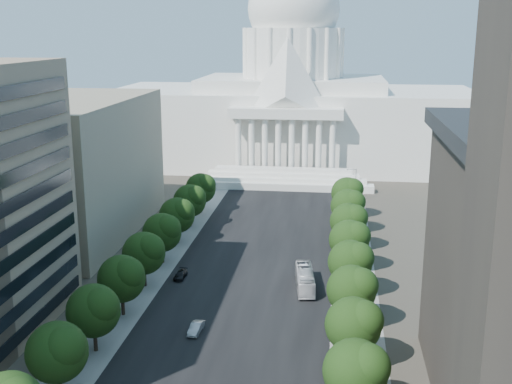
% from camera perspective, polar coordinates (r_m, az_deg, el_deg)
% --- Properties ---
extents(road_asphalt, '(30.00, 260.00, 0.01)m').
position_cam_1_polar(road_asphalt, '(130.03, 0.15, -5.71)').
color(road_asphalt, black).
rests_on(road_asphalt, ground).
extents(sidewalk_left, '(8.00, 260.00, 0.02)m').
position_cam_1_polar(sidewalk_left, '(133.56, -8.00, -5.30)').
color(sidewalk_left, gray).
rests_on(sidewalk_left, ground).
extents(sidewalk_right, '(8.00, 260.00, 0.02)m').
position_cam_1_polar(sidewalk_right, '(129.23, 8.59, -6.00)').
color(sidewalk_right, gray).
rests_on(sidewalk_right, ground).
extents(capitol, '(120.00, 56.00, 73.00)m').
position_cam_1_polar(capitol, '(218.10, 3.24, 7.79)').
color(capitol, white).
rests_on(capitol, ground).
extents(office_block_left_far, '(38.00, 52.00, 30.00)m').
position_cam_1_polar(office_block_left_far, '(148.57, -18.06, 2.13)').
color(office_block_left_far, gray).
rests_on(office_block_left_far, ground).
extents(tree_l_c, '(7.79, 7.60, 9.97)m').
position_cam_1_polar(tree_l_c, '(83.69, -17.12, -13.35)').
color(tree_l_c, '#33261C').
rests_on(tree_l_c, ground).
extents(tree_l_d, '(7.79, 7.60, 9.97)m').
position_cam_1_polar(tree_l_d, '(93.59, -14.11, -10.09)').
color(tree_l_d, '#33261C').
rests_on(tree_l_d, ground).
extents(tree_l_e, '(7.79, 7.60, 9.97)m').
position_cam_1_polar(tree_l_e, '(103.94, -11.74, -7.45)').
color(tree_l_e, '#33261C').
rests_on(tree_l_e, ground).
extents(tree_l_f, '(7.79, 7.60, 9.97)m').
position_cam_1_polar(tree_l_f, '(114.60, -9.82, -5.29)').
color(tree_l_f, '#33261C').
rests_on(tree_l_f, ground).
extents(tree_l_g, '(7.79, 7.60, 9.97)m').
position_cam_1_polar(tree_l_g, '(125.51, -8.24, -3.49)').
color(tree_l_g, '#33261C').
rests_on(tree_l_g, ground).
extents(tree_l_h, '(7.79, 7.60, 9.97)m').
position_cam_1_polar(tree_l_h, '(136.61, -6.92, -1.98)').
color(tree_l_h, '#33261C').
rests_on(tree_l_h, ground).
extents(tree_l_i, '(7.79, 7.60, 9.97)m').
position_cam_1_polar(tree_l_i, '(147.84, -5.81, -0.70)').
color(tree_l_i, '#33261C').
rests_on(tree_l_i, ground).
extents(tree_l_j, '(7.79, 7.60, 9.97)m').
position_cam_1_polar(tree_l_j, '(159.19, -4.85, 0.40)').
color(tree_l_j, '#33261C').
rests_on(tree_l_j, ground).
extents(tree_r_c, '(7.79, 7.60, 9.97)m').
position_cam_1_polar(tree_r_c, '(77.14, 9.09, -15.36)').
color(tree_r_c, '#33261C').
rests_on(tree_r_c, ground).
extents(tree_r_d, '(7.79, 7.60, 9.97)m').
position_cam_1_polar(tree_r_d, '(87.78, 8.86, -11.50)').
color(tree_r_d, '#33261C').
rests_on(tree_r_d, ground).
extents(tree_r_e, '(7.79, 7.60, 9.97)m').
position_cam_1_polar(tree_r_e, '(98.74, 8.69, -8.49)').
color(tree_r_e, '#33261C').
rests_on(tree_r_e, ground).
extents(tree_r_f, '(7.79, 7.60, 9.97)m').
position_cam_1_polar(tree_r_f, '(109.91, 8.55, -6.09)').
color(tree_r_f, '#33261C').
rests_on(tree_r_f, ground).
extents(tree_r_g, '(7.79, 7.60, 9.97)m').
position_cam_1_polar(tree_r_g, '(121.24, 8.44, -4.14)').
color(tree_r_g, '#33261C').
rests_on(tree_r_g, ground).
extents(tree_r_h, '(7.79, 7.60, 9.97)m').
position_cam_1_polar(tree_r_h, '(132.69, 8.35, -2.52)').
color(tree_r_h, '#33261C').
rests_on(tree_r_h, ground).
extents(tree_r_i, '(7.79, 7.60, 9.97)m').
position_cam_1_polar(tree_r_i, '(144.23, 8.28, -1.15)').
color(tree_r_i, '#33261C').
rests_on(tree_r_i, ground).
extents(tree_r_j, '(7.79, 7.60, 9.97)m').
position_cam_1_polar(tree_r_j, '(155.84, 8.21, 0.01)').
color(tree_r_j, '#33261C').
rests_on(tree_r_j, ground).
extents(streetlight_b, '(2.61, 0.44, 9.00)m').
position_cam_1_polar(streetlight_b, '(76.84, 10.30, -16.08)').
color(streetlight_b, gray).
rests_on(streetlight_b, ground).
extents(streetlight_c, '(2.61, 0.44, 9.00)m').
position_cam_1_polar(streetlight_c, '(99.23, 9.59, -8.81)').
color(streetlight_c, gray).
rests_on(streetlight_c, ground).
extents(streetlight_d, '(2.61, 0.44, 9.00)m').
position_cam_1_polar(streetlight_d, '(122.63, 9.16, -4.26)').
color(streetlight_d, gray).
rests_on(streetlight_d, ground).
extents(streetlight_e, '(2.61, 0.44, 9.00)m').
position_cam_1_polar(streetlight_e, '(146.56, 8.87, -1.18)').
color(streetlight_e, gray).
rests_on(streetlight_e, ground).
extents(streetlight_f, '(2.61, 0.44, 9.00)m').
position_cam_1_polar(streetlight_f, '(170.80, 8.66, 1.03)').
color(streetlight_f, gray).
rests_on(streetlight_f, ground).
extents(car_silver, '(1.93, 4.60, 1.48)m').
position_cam_1_polar(car_silver, '(98.96, -5.36, -11.97)').
color(car_silver, '#A7A9AF').
rests_on(car_silver, ground).
extents(car_dark_b, '(1.97, 4.50, 1.29)m').
position_cam_1_polar(car_dark_b, '(119.38, -6.73, -7.34)').
color(car_dark_b, black).
rests_on(car_dark_b, ground).
extents(city_bus, '(4.16, 12.37, 3.38)m').
position_cam_1_polar(city_bus, '(114.24, 4.37, -7.73)').
color(city_bus, silver).
rests_on(city_bus, ground).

